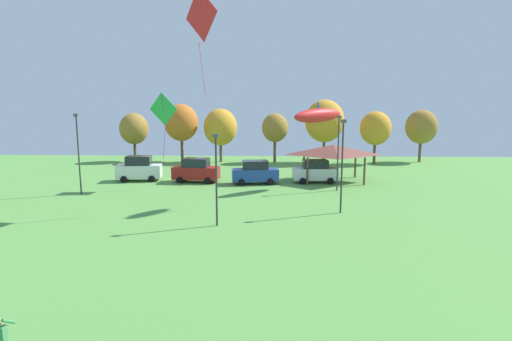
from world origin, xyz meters
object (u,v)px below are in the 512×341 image
at_px(park_pavilion, 333,150).
at_px(treeline_tree_1, 181,123).
at_px(parked_car_third_from_left, 255,172).
at_px(light_post_1, 342,161).
at_px(light_post_2, 338,149).
at_px(light_post_3, 78,150).
at_px(kite_flying_3, 163,111).
at_px(treeline_tree_4, 325,121).
at_px(treeline_tree_3, 275,128).
at_px(kite_flying_5, 201,17).
at_px(parked_car_rightmost_in_row, 315,171).
at_px(light_post_0, 216,174).
at_px(treeline_tree_6, 421,127).
at_px(treeline_tree_0, 134,129).
at_px(parked_car_second_from_left, 196,170).
at_px(parked_car_leftmost, 139,169).
at_px(kite_flying_1, 318,115).
at_px(treeline_tree_2, 220,127).

xyz_separation_m(park_pavilion, treeline_tree_1, (-18.05, 13.74, 2.15)).
distance_m(parked_car_third_from_left, light_post_1, 12.50).
bearing_deg(treeline_tree_1, light_post_2, -46.14).
xyz_separation_m(light_post_3, treeline_tree_1, (3.95, 20.83, 1.47)).
bearing_deg(kite_flying_3, treeline_tree_4, 46.61).
distance_m(kite_flying_3, light_post_2, 15.69).
height_order(light_post_2, treeline_tree_3, light_post_2).
height_order(kite_flying_3, treeline_tree_1, kite_flying_3).
height_order(kite_flying_3, light_post_1, kite_flying_3).
xyz_separation_m(parked_car_third_from_left, light_post_1, (6.30, -10.50, 2.49)).
distance_m(kite_flying_5, park_pavilion, 18.59).
relative_size(treeline_tree_1, treeline_tree_3, 1.18).
bearing_deg(treeline_tree_4, parked_car_third_from_left, -119.04).
bearing_deg(parked_car_rightmost_in_row, light_post_0, -120.79).
bearing_deg(light_post_0, parked_car_rightmost_in_row, 62.67).
xyz_separation_m(parked_car_rightmost_in_row, light_post_3, (-20.18, -6.07, 2.65)).
height_order(parked_car_third_from_left, treeline_tree_4, treeline_tree_4).
height_order(kite_flying_3, treeline_tree_4, kite_flying_3).
height_order(parked_car_rightmost_in_row, park_pavilion, park_pavilion).
bearing_deg(treeline_tree_6, treeline_tree_0, -178.83).
relative_size(kite_flying_3, parked_car_second_from_left, 1.27).
height_order(parked_car_third_from_left, light_post_1, light_post_1).
relative_size(treeline_tree_0, treeline_tree_6, 0.94).
distance_m(kite_flying_3, light_post_1, 16.90).
height_order(parked_car_second_from_left, treeline_tree_1, treeline_tree_1).
height_order(treeline_tree_1, treeline_tree_3, treeline_tree_1).
xyz_separation_m(light_post_3, treeline_tree_6, (35.84, 21.68, 0.92)).
distance_m(kite_flying_3, park_pavilion, 16.60).
xyz_separation_m(light_post_1, treeline_tree_1, (-16.75, 26.10, 1.62)).
height_order(parked_car_second_from_left, light_post_2, light_post_2).
bearing_deg(treeline_tree_3, treeline_tree_6, 2.98).
bearing_deg(treeline_tree_6, parked_car_rightmost_in_row, -135.10).
xyz_separation_m(parked_car_leftmost, treeline_tree_3, (13.58, 14.26, 3.36)).
distance_m(treeline_tree_0, treeline_tree_1, 6.50).
relative_size(parked_car_leftmost, treeline_tree_6, 0.64).
distance_m(kite_flying_1, light_post_0, 14.45).
bearing_deg(treeline_tree_0, park_pavilion, -29.40).
bearing_deg(treeline_tree_2, treeline_tree_6, 2.02).
bearing_deg(parked_car_rightmost_in_row, parked_car_second_from_left, 177.38).
relative_size(kite_flying_3, kite_flying_5, 0.82).
height_order(parked_car_leftmost, treeline_tree_3, treeline_tree_3).
relative_size(parked_car_third_from_left, light_post_0, 0.81).
distance_m(light_post_2, treeline_tree_4, 18.30).
height_order(parked_car_leftmost, parked_car_third_from_left, parked_car_leftmost).
relative_size(kite_flying_1, kite_flying_5, 0.73).
relative_size(parked_car_leftmost, parked_car_second_from_left, 0.97).
bearing_deg(parked_car_rightmost_in_row, treeline_tree_6, 41.45).
xyz_separation_m(light_post_0, light_post_2, (9.10, 10.97, 0.44)).
distance_m(treeline_tree_3, treeline_tree_4, 6.53).
bearing_deg(light_post_1, treeline_tree_3, 99.36).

